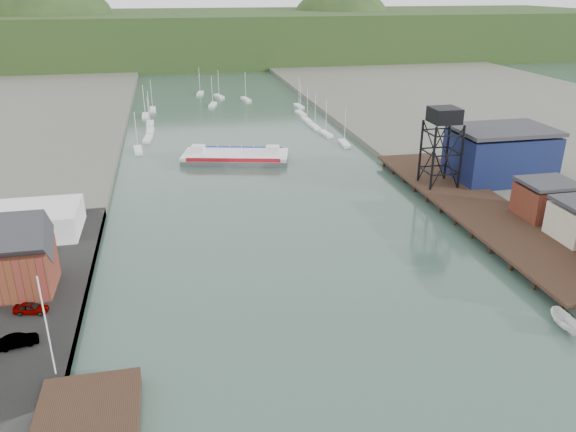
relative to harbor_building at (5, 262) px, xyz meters
name	(u,v)px	position (x,y,z in m)	size (l,w,h in m)	color
ground	(374,404)	(42.00, -30.00, -6.09)	(600.00, 600.00, 0.00)	#2C443D
west_quay	(10,335)	(2.00, -10.00, -5.29)	(16.00, 80.00, 1.60)	slate
east_pier	(478,207)	(79.00, 15.00, -4.19)	(14.00, 70.00, 2.45)	black
harbor_building	(5,262)	(0.00, 0.00, 0.00)	(12.20, 8.20, 8.90)	#582D19
white_shed	(24,222)	(-2.00, 20.00, -2.24)	(18.00, 12.00, 4.50)	silver
flagpole	(47,327)	(9.00, -20.00, 1.51)	(0.16, 0.16, 12.00)	silver
lift_tower	(444,120)	(77.00, 28.00, 9.56)	(6.50, 6.50, 16.00)	black
blue_shed	(500,154)	(92.00, 30.00, 0.98)	(20.50, 14.50, 11.30)	#0C1937
marina_sailboats	(228,117)	(42.08, 108.46, -5.74)	(57.71, 92.65, 0.90)	silver
distant_hills	(190,40)	(38.02, 271.35, 4.29)	(500.00, 120.00, 80.00)	#1D3115
chain_ferry	(236,156)	(38.60, 60.63, -5.01)	(27.65, 16.20, 3.73)	#545457
motorboat	(566,323)	(70.55, -22.08, -5.01)	(2.11, 5.60, 2.16)	silver
car_west_a	(31,308)	(3.95, -6.47, -3.75)	(1.73, 4.30, 1.47)	#999999
car_west_b	(18,341)	(3.94, -13.82, -3.75)	(1.56, 4.48, 1.48)	#999999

